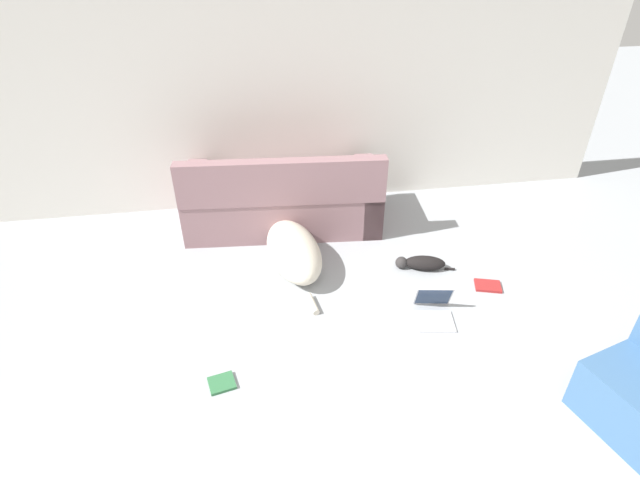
{
  "coord_description": "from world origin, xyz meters",
  "views": [
    {
      "loc": [
        -0.69,
        -1.56,
        2.88
      ],
      "look_at": [
        -0.14,
        1.89,
        0.54
      ],
      "focal_mm": 28.0,
      "sensor_mm": 36.0,
      "label": 1
    }
  ],
  "objects_px": {
    "couch": "(283,201)",
    "dog": "(293,249)",
    "laptop_open": "(434,307)",
    "cat": "(421,263)",
    "book_red": "(488,286)",
    "book_green": "(222,383)"
  },
  "relations": [
    {
      "from": "dog",
      "to": "book_red",
      "type": "xyz_separation_m",
      "value": [
        1.71,
        -0.62,
        -0.16
      ]
    },
    {
      "from": "cat",
      "to": "book_green",
      "type": "relative_size",
      "value": 2.63
    },
    {
      "from": "cat",
      "to": "book_red",
      "type": "bearing_deg",
      "value": 158.69
    },
    {
      "from": "cat",
      "to": "laptop_open",
      "type": "xyz_separation_m",
      "value": [
        -0.1,
        -0.63,
        0.02
      ]
    },
    {
      "from": "couch",
      "to": "laptop_open",
      "type": "bearing_deg",
      "value": 128.93
    },
    {
      "from": "dog",
      "to": "cat",
      "type": "xyz_separation_m",
      "value": [
        1.2,
        -0.26,
        -0.11
      ]
    },
    {
      "from": "dog",
      "to": "book_green",
      "type": "distance_m",
      "value": 1.54
    },
    {
      "from": "cat",
      "to": "laptop_open",
      "type": "height_order",
      "value": "laptop_open"
    },
    {
      "from": "couch",
      "to": "dog",
      "type": "distance_m",
      "value": 0.74
    },
    {
      "from": "laptop_open",
      "to": "book_red",
      "type": "xyz_separation_m",
      "value": [
        0.62,
        0.27,
        -0.07
      ]
    },
    {
      "from": "laptop_open",
      "to": "book_green",
      "type": "distance_m",
      "value": 1.83
    },
    {
      "from": "book_green",
      "to": "book_red",
      "type": "height_order",
      "value": "same"
    },
    {
      "from": "laptop_open",
      "to": "book_green",
      "type": "height_order",
      "value": "laptop_open"
    },
    {
      "from": "cat",
      "to": "laptop_open",
      "type": "relative_size",
      "value": 1.4
    },
    {
      "from": "laptop_open",
      "to": "book_green",
      "type": "relative_size",
      "value": 1.88
    },
    {
      "from": "couch",
      "to": "book_red",
      "type": "bearing_deg",
      "value": 146.49
    },
    {
      "from": "couch",
      "to": "dog",
      "type": "relative_size",
      "value": 1.49
    },
    {
      "from": "dog",
      "to": "laptop_open",
      "type": "xyz_separation_m",
      "value": [
        1.09,
        -0.89,
        -0.09
      ]
    },
    {
      "from": "cat",
      "to": "book_red",
      "type": "height_order",
      "value": "cat"
    },
    {
      "from": "laptop_open",
      "to": "dog",
      "type": "bearing_deg",
      "value": 150.52
    },
    {
      "from": "dog",
      "to": "couch",
      "type": "bearing_deg",
      "value": -7.1
    },
    {
      "from": "book_red",
      "to": "laptop_open",
      "type": "bearing_deg",
      "value": -156.42
    }
  ]
}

